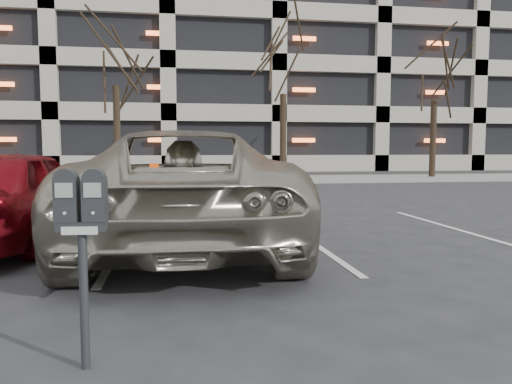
# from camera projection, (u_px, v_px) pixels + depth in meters

# --- Properties ---
(ground) EXTENTS (140.00, 140.00, 0.00)m
(ground) POSITION_uv_depth(u_px,v_px,m) (233.00, 277.00, 5.46)
(ground) COLOR #28282B
(ground) RESTS_ON ground
(sidewalk) EXTENTS (80.00, 4.00, 0.12)m
(sidewalk) POSITION_uv_depth(u_px,v_px,m) (191.00, 180.00, 21.20)
(sidewalk) COLOR gray
(sidewalk) RESTS_ON ground
(stall_lines) EXTENTS (16.90, 5.20, 0.00)m
(stall_lines) POSITION_uv_depth(u_px,v_px,m) (123.00, 242.00, 7.50)
(stall_lines) COLOR silver
(stall_lines) RESTS_ON ground
(parking_garage) EXTENTS (52.00, 20.00, 19.00)m
(parking_garage) POSITION_uv_depth(u_px,v_px,m) (334.00, 50.00, 39.82)
(parking_garage) COLOR black
(parking_garage) RESTS_ON ground
(tree_b) EXTENTS (3.90, 3.90, 8.87)m
(tree_b) POSITION_uv_depth(u_px,v_px,m) (114.00, 24.00, 20.17)
(tree_b) COLOR black
(tree_b) RESTS_ON ground
(tree_c) EXTENTS (3.66, 3.66, 8.32)m
(tree_c) POSITION_uv_depth(u_px,v_px,m) (284.00, 40.00, 21.30)
(tree_c) COLOR black
(tree_c) RESTS_ON ground
(tree_d) EXTENTS (3.50, 3.50, 7.95)m
(tree_d) POSITION_uv_depth(u_px,v_px,m) (436.00, 52.00, 22.42)
(tree_d) COLOR black
(tree_d) RESTS_ON ground
(parking_meter) EXTENTS (0.33, 0.15, 1.25)m
(parking_meter) POSITION_uv_depth(u_px,v_px,m) (82.00, 220.00, 3.11)
(parking_meter) COLOR black
(parking_meter) RESTS_ON ground
(suv_silver) EXTENTS (2.87, 6.00, 1.65)m
(suv_silver) POSITION_uv_depth(u_px,v_px,m) (184.00, 189.00, 7.23)
(suv_silver) COLOR #ABA492
(suv_silver) RESTS_ON ground
(car_red) EXTENTS (2.05, 4.34, 1.43)m
(car_red) POSITION_uv_depth(u_px,v_px,m) (14.00, 196.00, 7.27)
(car_red) COLOR maroon
(car_red) RESTS_ON ground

